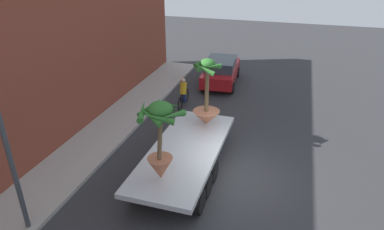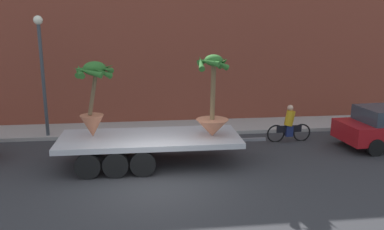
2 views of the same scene
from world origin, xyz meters
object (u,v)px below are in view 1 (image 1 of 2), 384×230
Objects in this scene: flatbed_trailer at (183,157)px; potted_palm_middle at (206,102)px; street_lamp at (3,134)px; potted_palm_rear at (160,139)px; cyclist at (183,94)px; parked_car at (221,70)px.

flatbed_trailer is 2.65m from potted_palm_middle.
flatbed_trailer is 1.46× the size of street_lamp.
street_lamp reaches higher than potted_palm_rear.
potted_palm_middle is 1.49× the size of cyclist.
flatbed_trailer is 2.80× the size of potted_palm_rear.
flatbed_trailer is 3.84× the size of cyclist.
street_lamp reaches higher than potted_palm_middle.
cyclist is (7.44, 1.75, -1.68)m from potted_palm_rear.
parked_car reaches higher than cyclist.
flatbed_trailer is at bearing 174.70° from potted_palm_middle.
street_lamp reaches higher than cyclist.
potted_palm_middle is at bearing -148.60° from cyclist.
cyclist is (5.88, 1.93, -0.10)m from flatbed_trailer.
cyclist is at bearing 163.06° from parked_car.
cyclist is at bearing 31.40° from potted_palm_middle.
parked_car is (3.77, -1.15, 0.16)m from cyclist.
street_lamp is (-6.26, 3.69, 1.26)m from potted_palm_middle.
potted_palm_rear reaches higher than flatbed_trailer.
potted_palm_rear is at bearing 174.11° from potted_palm_middle.
flatbed_trailer is 1.57× the size of parked_car.
cyclist is 10.23m from street_lamp.
potted_palm_middle is 0.57× the size of street_lamp.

